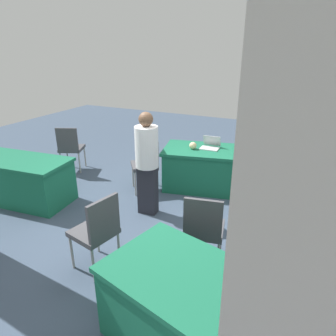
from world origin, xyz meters
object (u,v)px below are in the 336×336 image
object	(u,v)px
chair_near_front	(204,227)
person_attendee_standing	(327,202)
table_mid_right	(190,311)
laptop_silver	(210,146)
chair_tucked_right	(271,195)
chair_tucked_left	(148,161)
table_mid_left	(22,180)
chair_aisle	(70,146)
table_foreground	(215,169)
scissors_red	(246,154)
chair_by_pillar	(97,229)
yarn_ball	(193,146)
person_attendee_browsing	(147,160)

from	to	relation	value
chair_near_front	person_attendee_standing	xyz separation A→B (m)	(-1.19, -0.49, 0.35)
table_mid_right	chair_near_front	size ratio (longest dim) A/B	1.70
laptop_silver	chair_tucked_right	bearing A→B (deg)	135.76
person_attendee_standing	laptop_silver	bearing A→B (deg)	121.95
chair_tucked_left	chair_tucked_right	world-z (taller)	chair_tucked_right
table_mid_left	chair_near_front	bearing A→B (deg)	174.88
person_attendee_standing	laptop_silver	world-z (taller)	person_attendee_standing
chair_aisle	laptop_silver	bearing A→B (deg)	-12.67
chair_aisle	person_attendee_standing	bearing A→B (deg)	-37.16
table_foreground	table_mid_right	world-z (taller)	same
chair_near_front	chair_aisle	distance (m)	3.79
chair_near_front	table_mid_left	bearing A→B (deg)	163.60
table_mid_left	scissors_red	bearing A→B (deg)	-150.63
table_mid_right	chair_by_pillar	distance (m)	1.38
chair_near_front	laptop_silver	size ratio (longest dim) A/B	2.87
yarn_ball	chair_tucked_left	bearing A→B (deg)	33.91
chair_tucked_right	chair_by_pillar	world-z (taller)	chair_tucked_right
table_mid_left	person_attendee_standing	xyz separation A→B (m)	(-4.45, -0.20, 0.52)
chair_by_pillar	laptop_silver	xyz separation A→B (m)	(-0.42, -2.71, 0.23)
table_mid_right	scissors_red	xyz separation A→B (m)	(0.23, -3.14, 0.37)
chair_near_front	scissors_red	size ratio (longest dim) A/B	5.26
chair_near_front	person_attendee_browsing	world-z (taller)	person_attendee_browsing
table_foreground	table_mid_right	distance (m)	3.22
chair_by_pillar	chair_tucked_right	bearing A→B (deg)	-33.32
chair_tucked_right	chair_by_pillar	bearing A→B (deg)	14.92
chair_aisle	yarn_ball	distance (m)	2.55
chair_tucked_right	chair_aisle	distance (m)	4.04
chair_aisle	chair_by_pillar	distance (m)	3.23
chair_aisle	chair_by_pillar	size ratio (longest dim) A/B	1.00
chair_near_front	person_attendee_standing	size ratio (longest dim) A/B	0.59
table_mid_left	chair_aisle	bearing A→B (deg)	-83.16
table_mid_right	chair_tucked_right	world-z (taller)	chair_tucked_right
chair_aisle	yarn_ball	bearing A→B (deg)	-15.55
table_mid_left	person_attendee_browsing	bearing A→B (deg)	-165.45
table_mid_left	chair_near_front	world-z (taller)	chair_near_front
table_foreground	scissors_red	size ratio (longest dim) A/B	11.05
chair_tucked_right	scissors_red	world-z (taller)	chair_tucked_right
chair_tucked_right	person_attendee_browsing	size ratio (longest dim) A/B	0.62
laptop_silver	scissors_red	xyz separation A→B (m)	(-0.64, 0.03, -0.04)
table_mid_right	chair_tucked_right	distance (m)	2.12
table_mid_left	chair_by_pillar	bearing A→B (deg)	159.05
chair_near_front	chair_tucked_right	xyz separation A→B (m)	(-0.59, -1.07, 0.03)
chair_aisle	scissors_red	size ratio (longest dim) A/B	5.25
table_mid_left	person_attendee_standing	size ratio (longest dim) A/B	1.07
chair_near_front	scissors_red	bearing A→B (deg)	78.58
chair_tucked_right	person_attendee_standing	bearing A→B (deg)	106.85
table_mid_right	person_attendee_browsing	bearing A→B (deg)	-52.42
table_foreground	chair_aisle	xyz separation A→B (m)	(2.91, 0.47, 0.17)
chair_near_front	yarn_ball	size ratio (longest dim) A/B	7.46
scissors_red	chair_near_front	bearing A→B (deg)	-86.27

